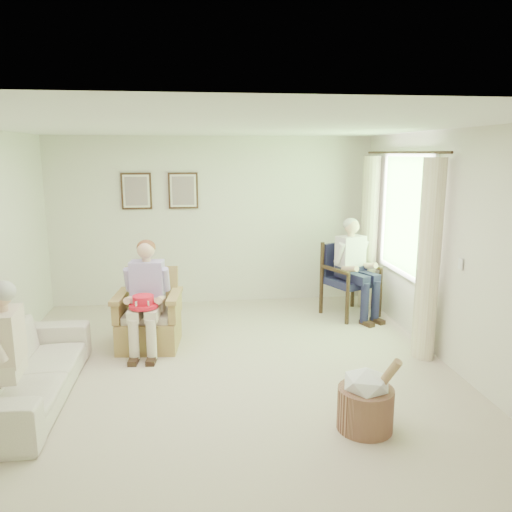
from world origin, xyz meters
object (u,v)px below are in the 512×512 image
(wood_armchair, at_px, (349,276))
(sofa, at_px, (24,369))
(hatbox, at_px, (366,399))
(wicker_armchair, at_px, (149,322))
(person_wicker, at_px, (147,290))
(red_hat, at_px, (143,303))
(person_dark, at_px, (353,261))

(wood_armchair, xyz_separation_m, sofa, (-3.90, -2.20, -0.26))
(sofa, distance_m, hatbox, 3.22)
(wicker_armchair, distance_m, sofa, 1.65)
(person_wicker, bearing_deg, red_hat, -91.28)
(person_wicker, relative_size, red_hat, 3.94)
(person_wicker, bearing_deg, wood_armchair, 26.12)
(wicker_armchair, xyz_separation_m, sofa, (-1.08, -1.25, 0.01))
(wicker_armchair, relative_size, wood_armchair, 0.91)
(wood_armchair, relative_size, sofa, 0.49)
(wood_armchair, relative_size, red_hat, 3.14)
(sofa, height_order, person_dark, person_dark)
(red_hat, distance_m, hatbox, 2.76)
(hatbox, bearing_deg, sofa, 163.38)
(wicker_armchair, xyz_separation_m, wood_armchair, (2.82, 0.95, 0.27))
(wicker_armchair, relative_size, hatbox, 1.34)
(person_dark, distance_m, red_hat, 3.06)
(person_wicker, height_order, red_hat, person_wicker)
(wood_armchair, distance_m, sofa, 4.49)
(wood_armchair, bearing_deg, wicker_armchair, 174.37)
(person_wicker, distance_m, hatbox, 2.91)
(person_wicker, bearing_deg, wicker_armchair, 95.31)
(wicker_armchair, bearing_deg, hatbox, -41.97)
(sofa, distance_m, person_wicker, 1.62)
(hatbox, bearing_deg, wood_armchair, 75.31)
(person_wicker, xyz_separation_m, hatbox, (2.01, -2.05, -0.48))
(person_wicker, xyz_separation_m, red_hat, (-0.02, -0.21, -0.10))
(red_hat, bearing_deg, sofa, -138.89)
(wood_armchair, bearing_deg, red_hat, -179.94)
(red_hat, xyz_separation_m, hatbox, (2.03, -1.84, -0.38))
(wood_armchair, distance_m, person_wicker, 3.03)
(sofa, bearing_deg, hatbox, -106.62)
(hatbox, bearing_deg, person_wicker, 134.43)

